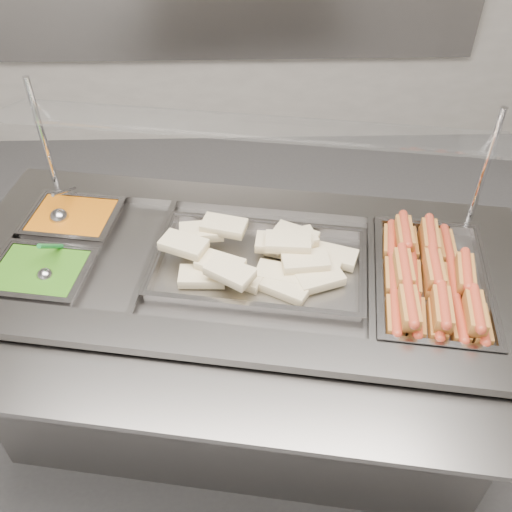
{
  "coord_description": "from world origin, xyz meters",
  "views": [
    {
      "loc": [
        0.04,
        -1.06,
        2.1
      ],
      "look_at": [
        0.08,
        0.27,
        0.88
      ],
      "focal_mm": 40.0,
      "sensor_mm": 36.0,
      "label": 1
    }
  ],
  "objects_px": {
    "sneeze_guard": "(250,129)",
    "ladle": "(60,216)",
    "pan_hotdogs": "(430,287)",
    "steam_counter": "(243,345)",
    "serving_spoon": "(46,271)",
    "pan_wraps": "(259,267)"
  },
  "relations": [
    {
      "from": "pan_hotdogs",
      "to": "serving_spoon",
      "type": "height_order",
      "value": "serving_spoon"
    },
    {
      "from": "pan_wraps",
      "to": "serving_spoon",
      "type": "bearing_deg",
      "value": -177.02
    },
    {
      "from": "pan_hotdogs",
      "to": "pan_wraps",
      "type": "xyz_separation_m",
      "value": [
        -0.54,
        0.09,
        0.01
      ]
    },
    {
      "from": "serving_spoon",
      "to": "pan_hotdogs",
      "type": "bearing_deg",
      "value": -2.65
    },
    {
      "from": "pan_hotdogs",
      "to": "ladle",
      "type": "xyz_separation_m",
      "value": [
        -1.22,
        0.33,
        0.05
      ]
    },
    {
      "from": "serving_spoon",
      "to": "steam_counter",
      "type": "bearing_deg",
      "value": 4.15
    },
    {
      "from": "steam_counter",
      "to": "sneeze_guard",
      "type": "relative_size",
      "value": 1.19
    },
    {
      "from": "pan_wraps",
      "to": "steam_counter",
      "type": "bearing_deg",
      "value": 170.46
    },
    {
      "from": "ladle",
      "to": "serving_spoon",
      "type": "distance_m",
      "value": 0.28
    },
    {
      "from": "sneeze_guard",
      "to": "ladle",
      "type": "distance_m",
      "value": 0.75
    },
    {
      "from": "steam_counter",
      "to": "pan_wraps",
      "type": "distance_m",
      "value": 0.41
    },
    {
      "from": "sneeze_guard",
      "to": "serving_spoon",
      "type": "height_order",
      "value": "sneeze_guard"
    },
    {
      "from": "pan_hotdogs",
      "to": "ladle",
      "type": "relative_size",
      "value": 3.04
    },
    {
      "from": "steam_counter",
      "to": "serving_spoon",
      "type": "distance_m",
      "value": 0.75
    },
    {
      "from": "steam_counter",
      "to": "pan_wraps",
      "type": "xyz_separation_m",
      "value": [
        0.06,
        -0.01,
        0.41
      ]
    },
    {
      "from": "pan_hotdogs",
      "to": "steam_counter",
      "type": "bearing_deg",
      "value": 170.46
    },
    {
      "from": "pan_hotdogs",
      "to": "pan_wraps",
      "type": "relative_size",
      "value": 0.81
    },
    {
      "from": "sneeze_guard",
      "to": "serving_spoon",
      "type": "bearing_deg",
      "value": -158.61
    },
    {
      "from": "steam_counter",
      "to": "pan_hotdogs",
      "type": "xyz_separation_m",
      "value": [
        0.59,
        -0.1,
        0.39
      ]
    },
    {
      "from": "sneeze_guard",
      "to": "ladle",
      "type": "bearing_deg",
      "value": 177.78
    },
    {
      "from": "sneeze_guard",
      "to": "pan_hotdogs",
      "type": "relative_size",
      "value": 2.8
    },
    {
      "from": "sneeze_guard",
      "to": "ladle",
      "type": "height_order",
      "value": "sneeze_guard"
    }
  ]
}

